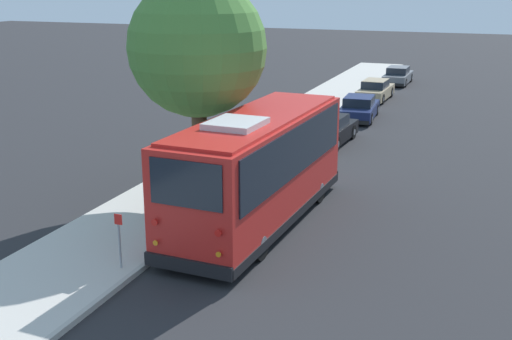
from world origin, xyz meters
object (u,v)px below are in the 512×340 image
object	(u,v)px
parked_sedan_navy	(359,108)
fire_hydrant	(268,149)
parked_sedan_black	(329,131)
sign_post_near	(119,240)
shuttle_bus	(258,164)
parked_sedan_gray	(398,76)
street_tree	(199,38)
sign_post_far	(154,220)
parked_sedan_tan	(375,91)

from	to	relation	value
parked_sedan_navy	fire_hydrant	xyz separation A→B (m)	(-9.98, 1.72, -0.04)
parked_sedan_black	sign_post_near	xyz separation A→B (m)	(-15.41, 1.53, 0.30)
shuttle_bus	parked_sedan_gray	bearing A→B (deg)	3.17
parked_sedan_black	parked_sedan_gray	distance (m)	19.26
sign_post_near	fire_hydrant	bearing A→B (deg)	0.31
street_tree	fire_hydrant	xyz separation A→B (m)	(5.13, -0.57, -4.99)
parked_sedan_black	sign_post_far	xyz separation A→B (m)	(-13.65, 1.53, 0.22)
parked_sedan_gray	parked_sedan_tan	bearing A→B (deg)	178.18
parked_sedan_gray	fire_hydrant	distance (m)	23.36
parked_sedan_navy	sign_post_far	xyz separation A→B (m)	(-19.61, 1.65, 0.24)
parked_sedan_tan	parked_sedan_gray	bearing A→B (deg)	-0.64
parked_sedan_gray	shuttle_bus	bearing A→B (deg)	-178.69
parked_sedan_tan	sign_post_far	world-z (taller)	sign_post_far
street_tree	sign_post_near	world-z (taller)	street_tree
street_tree	sign_post_near	size ratio (longest dim) A/B	5.45
parked_sedan_navy	parked_sedan_gray	bearing A→B (deg)	-3.93
parked_sedan_navy	shuttle_bus	bearing A→B (deg)	177.59
parked_sedan_gray	street_tree	distance (m)	28.94
street_tree	sign_post_far	xyz separation A→B (m)	(-4.49, -0.63, -4.70)
parked_sedan_black	sign_post_far	distance (m)	13.74
parked_sedan_gray	sign_post_far	world-z (taller)	sign_post_far
street_tree	parked_sedan_gray	bearing A→B (deg)	-4.63
shuttle_bus	parked_sedan_black	world-z (taller)	shuttle_bus
parked_sedan_tan	fire_hydrant	world-z (taller)	parked_sedan_tan
shuttle_bus	sign_post_near	distance (m)	5.18
parked_sedan_tan	parked_sedan_gray	world-z (taller)	parked_sedan_tan
sign_post_near	parked_sedan_gray	bearing A→B (deg)	-2.76
parked_sedan_black	fire_hydrant	xyz separation A→B (m)	(-4.03, 1.59, -0.06)
shuttle_bus	parked_sedan_black	size ratio (longest dim) A/B	2.12
parked_sedan_tan	sign_post_near	distance (m)	27.55
shuttle_bus	parked_sedan_navy	bearing A→B (deg)	3.84
shuttle_bus	sign_post_far	distance (m)	3.72
shuttle_bus	fire_hydrant	bearing A→B (deg)	19.99
parked_sedan_black	sign_post_near	world-z (taller)	sign_post_near
sign_post_near	parked_sedan_tan	bearing A→B (deg)	-2.86
shuttle_bus	fire_hydrant	xyz separation A→B (m)	(6.74, 2.14, -1.39)
shuttle_bus	parked_sedan_tan	xyz separation A→B (m)	(22.88, 0.70, -1.34)
street_tree	sign_post_near	bearing A→B (deg)	-174.22
fire_hydrant	street_tree	bearing A→B (deg)	173.66
parked_sedan_tan	parked_sedan_gray	xyz separation A→B (m)	(7.16, -0.29, -0.02)
shuttle_bus	sign_post_far	xyz separation A→B (m)	(-2.88, 2.08, -1.11)
sign_post_far	fire_hydrant	world-z (taller)	sign_post_far
fire_hydrant	sign_post_near	bearing A→B (deg)	-179.69
parked_sedan_black	parked_sedan_navy	distance (m)	5.95
parked_sedan_gray	street_tree	bearing A→B (deg)	175.90
parked_sedan_tan	shuttle_bus	bearing A→B (deg)	-176.53
shuttle_bus	parked_sedan_tan	distance (m)	22.93
parked_sedan_black	parked_sedan_navy	size ratio (longest dim) A/B	0.99
parked_sedan_tan	street_tree	xyz separation A→B (m)	(-21.27, 2.01, 4.94)
sign_post_near	street_tree	bearing A→B (deg)	5.78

